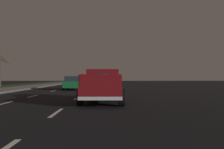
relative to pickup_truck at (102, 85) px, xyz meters
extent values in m
plane|color=black|center=(15.40, 3.50, -0.98)|extent=(144.00, 144.00, 0.00)
cube|color=slate|center=(15.40, 10.95, -0.92)|extent=(108.00, 4.00, 0.12)
cube|color=silver|center=(-3.92, 1.75, -0.98)|extent=(2.40, 0.14, 0.01)
cube|color=silver|center=(2.66, 1.75, -0.98)|extent=(2.40, 0.14, 0.01)
cube|color=silver|center=(8.05, 1.75, -0.98)|extent=(2.40, 0.14, 0.01)
cube|color=silver|center=(14.68, 1.75, -0.98)|extent=(2.40, 0.14, 0.01)
cube|color=silver|center=(21.03, 1.75, -0.98)|extent=(2.40, 0.14, 0.01)
cube|color=silver|center=(26.20, 1.75, -0.98)|extent=(2.40, 0.14, 0.01)
cube|color=silver|center=(32.59, 1.75, -0.98)|extent=(2.40, 0.14, 0.01)
cube|color=silver|center=(38.43, 1.75, -0.98)|extent=(2.40, 0.14, 0.01)
cube|color=silver|center=(45.38, 1.75, -0.98)|extent=(2.40, 0.14, 0.01)
cube|color=silver|center=(52.03, 1.75, -0.98)|extent=(2.40, 0.14, 0.01)
cube|color=silver|center=(57.58, 1.75, -0.98)|extent=(2.40, 0.14, 0.01)
cube|color=silver|center=(63.83, 1.75, -0.98)|extent=(2.40, 0.14, 0.01)
cube|color=silver|center=(-0.57, 5.25, -0.98)|extent=(2.40, 0.14, 0.01)
cube|color=silver|center=(4.57, 5.25, -0.98)|extent=(2.40, 0.14, 0.01)
cube|color=silver|center=(11.51, 5.25, -0.98)|extent=(2.40, 0.14, 0.01)
cube|color=silver|center=(17.10, 5.25, -0.98)|extent=(2.40, 0.14, 0.01)
cube|color=silver|center=(23.84, 5.25, -0.98)|extent=(2.40, 0.14, 0.01)
cube|color=silver|center=(29.83, 5.25, -0.98)|extent=(2.40, 0.14, 0.01)
cube|color=silver|center=(35.94, 5.25, -0.98)|extent=(2.40, 0.14, 0.01)
cube|color=silver|center=(42.42, 5.25, -0.98)|extent=(2.40, 0.14, 0.01)
cube|color=silver|center=(48.21, 5.25, -0.98)|extent=(2.40, 0.14, 0.01)
cube|color=silver|center=(55.09, 5.25, -0.98)|extent=(2.40, 0.14, 0.01)
cube|color=silver|center=(61.80, 5.25, -0.98)|extent=(2.40, 0.14, 0.01)
cube|color=silver|center=(68.53, 5.25, -0.98)|extent=(2.40, 0.14, 0.01)
cube|color=silver|center=(15.40, 8.65, -0.98)|extent=(108.00, 0.14, 0.01)
cube|color=maroon|center=(-0.06, 0.00, -0.31)|extent=(5.44, 2.10, 0.60)
cube|color=maroon|center=(1.13, -0.02, 0.44)|extent=(2.20, 1.88, 0.90)
cube|color=#1E2833|center=(0.08, 0.00, 0.49)|extent=(0.07, 1.44, 0.50)
cube|color=maroon|center=(-1.12, 0.96, 0.27)|extent=(3.02, 0.14, 0.56)
cube|color=maroon|center=(-1.16, -0.92, 0.27)|extent=(3.02, 0.14, 0.56)
cube|color=maroon|center=(-2.72, 0.05, 0.27)|extent=(0.12, 1.88, 0.56)
cube|color=silver|center=(-2.72, 0.05, -0.53)|extent=(0.16, 2.00, 0.16)
cube|color=red|center=(-2.69, 0.85, 0.47)|extent=(0.06, 0.14, 0.20)
cube|color=red|center=(-2.72, -0.75, 0.47)|extent=(0.06, 0.14, 0.20)
ellipsoid|color=#232833|center=(-1.14, 0.02, 0.31)|extent=(2.62, 1.57, 0.64)
sphere|color=silver|center=(-0.63, 0.37, 0.17)|extent=(0.40, 0.40, 0.40)
sphere|color=beige|center=(-1.74, -0.27, 0.15)|extent=(0.34, 0.34, 0.34)
cylinder|color=black|center=(1.74, 0.97, -0.56)|extent=(0.84, 0.28, 0.84)
cylinder|color=black|center=(1.70, -1.03, -0.56)|extent=(0.84, 0.28, 0.84)
cylinder|color=black|center=(-1.82, 1.03, -0.56)|extent=(0.84, 0.28, 0.84)
cylinder|color=black|center=(-1.86, -0.96, -0.56)|extent=(0.84, 0.28, 0.84)
cube|color=black|center=(21.12, 0.25, -0.35)|extent=(4.44, 1.90, 0.70)
cube|color=#1E2833|center=(20.87, 0.25, 0.28)|extent=(2.50, 1.64, 0.56)
cylinder|color=black|center=(22.64, 1.11, -0.64)|extent=(0.68, 0.22, 0.68)
cylinder|color=black|center=(22.60, -0.69, -0.64)|extent=(0.68, 0.22, 0.68)
cylinder|color=black|center=(19.65, 1.18, -0.64)|extent=(0.68, 0.22, 0.68)
cylinder|color=black|center=(19.60, -0.62, -0.64)|extent=(0.68, 0.22, 0.68)
cube|color=red|center=(18.97, 0.30, -0.30)|extent=(0.12, 1.51, 0.10)
cube|color=#14592D|center=(13.73, 3.51, -0.35)|extent=(4.41, 1.84, 0.70)
cube|color=#1E2833|center=(13.48, 3.51, 0.28)|extent=(2.48, 1.60, 0.56)
cylinder|color=black|center=(15.21, 4.42, -0.64)|extent=(0.68, 0.22, 0.68)
cylinder|color=black|center=(15.23, 2.62, -0.64)|extent=(0.68, 0.22, 0.68)
cylinder|color=black|center=(12.22, 4.40, -0.64)|extent=(0.68, 0.22, 0.68)
cylinder|color=black|center=(12.24, 2.60, -0.64)|extent=(0.68, 0.22, 0.68)
cube|color=red|center=(11.58, 3.49, -0.30)|extent=(0.09, 1.51, 0.10)
cylinder|color=#423323|center=(21.69, 15.27, 1.44)|extent=(0.28, 0.28, 4.84)
cylinder|color=#423323|center=(21.78, 15.00, 3.29)|extent=(0.26, 0.65, 1.04)
cylinder|color=#423323|center=(22.23, 14.83, 3.05)|extent=(1.06, 1.06, 1.20)
cylinder|color=#423323|center=(21.60, 14.76, 2.87)|extent=(0.24, 1.09, 0.83)
camera|label=1|loc=(-13.40, -0.22, 0.41)|focal=38.20mm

